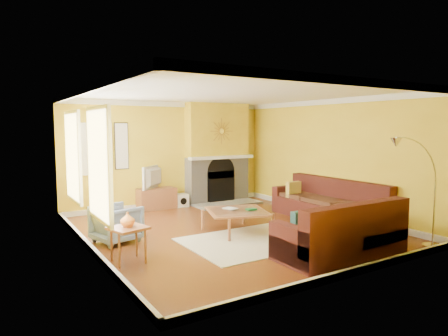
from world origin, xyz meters
TOP-DOWN VIEW (x-y plane):
  - floor at (0.00, 0.00)m, footprint 5.50×6.00m
  - ceiling at (0.00, 0.00)m, footprint 5.50×6.00m
  - wall_back at (0.00, 3.01)m, footprint 5.50×0.02m
  - wall_front at (0.00, -3.01)m, footprint 5.50×0.02m
  - wall_left at (-2.76, 0.00)m, footprint 0.02×6.00m
  - wall_right at (2.76, 0.00)m, footprint 0.02×6.00m
  - baseboard at (0.00, 0.00)m, footprint 5.50×6.00m
  - crown_molding at (0.00, 0.00)m, footprint 5.50×6.00m
  - window_left_near at (-2.72, 1.30)m, footprint 0.06×1.22m
  - window_left_far at (-2.72, -0.60)m, footprint 0.06×1.22m
  - window_back at (-1.90, 2.96)m, footprint 0.82×0.06m
  - wall_art at (-1.25, 2.97)m, footprint 0.34×0.04m
  - fireplace at (1.35, 2.80)m, footprint 1.80×0.40m
  - mantel at (1.35, 2.56)m, footprint 1.92×0.22m
  - hearth at (1.35, 2.25)m, footprint 1.80×0.70m
  - sunburst at (1.35, 2.57)m, footprint 0.70×0.04m
  - rug at (-0.08, -0.88)m, footprint 2.40×1.80m
  - sectional_sofa at (1.15, -0.84)m, footprint 3.20×3.72m
  - coffee_table at (0.04, -0.17)m, footprint 1.40×1.40m
  - media_console at (-0.45, 2.77)m, footprint 0.96×0.43m
  - tv at (-0.45, 2.77)m, footprint 0.82×0.75m
  - subwoofer at (0.20, 2.73)m, footprint 0.33×0.33m
  - armchair at (-2.18, 0.38)m, footprint 0.90×0.88m
  - side_table at (-2.35, -0.79)m, footprint 0.61×0.61m
  - vase at (-2.35, -0.79)m, footprint 0.23×0.23m
  - book at (-0.13, -0.06)m, footprint 0.26×0.31m
  - arc_lamp at (1.78, -2.80)m, footprint 1.22×0.36m

SIDE VIEW (x-z plane):
  - floor at x=0.00m, z-range -0.02..0.00m
  - rug at x=-0.08m, z-range 0.00..0.02m
  - hearth at x=1.35m, z-range 0.00..0.06m
  - baseboard at x=0.00m, z-range 0.00..0.12m
  - subwoofer at x=0.20m, z-range 0.00..0.33m
  - coffee_table at x=0.04m, z-range 0.00..0.44m
  - media_console at x=-0.45m, z-range 0.00..0.53m
  - side_table at x=-2.35m, z-range 0.00..0.55m
  - armchair at x=-2.18m, z-range 0.00..0.67m
  - book at x=-0.13m, z-range 0.44..0.46m
  - sectional_sofa at x=1.15m, z-range 0.00..0.90m
  - vase at x=-2.35m, z-range 0.55..0.78m
  - tv at x=-0.45m, z-range 0.53..1.09m
  - arc_lamp at x=1.78m, z-range 0.00..1.88m
  - mantel at x=1.35m, z-range 1.21..1.29m
  - wall_back at x=0.00m, z-range 0.00..2.70m
  - wall_front at x=0.00m, z-range 0.00..2.70m
  - wall_left at x=-2.76m, z-range 0.00..2.70m
  - wall_right at x=2.76m, z-range 0.00..2.70m
  - fireplace at x=1.35m, z-range 0.00..2.70m
  - window_left_near at x=-2.72m, z-range 0.64..2.36m
  - window_left_far at x=-2.72m, z-range 0.64..2.36m
  - window_back at x=-1.90m, z-range 0.94..2.16m
  - wall_art at x=-1.25m, z-range 1.03..2.17m
  - sunburst at x=1.35m, z-range 1.60..2.30m
  - crown_molding at x=0.00m, z-range 2.58..2.70m
  - ceiling at x=0.00m, z-range 2.70..2.72m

